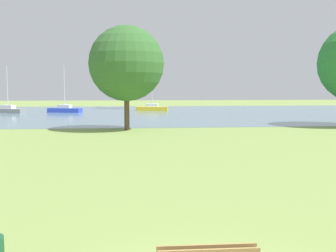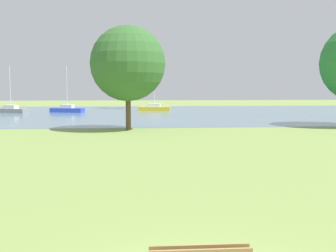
{
  "view_description": "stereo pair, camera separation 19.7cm",
  "coord_description": "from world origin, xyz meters",
  "px_view_note": "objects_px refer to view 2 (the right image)",
  "views": [
    {
      "loc": [
        -1.28,
        -6.84,
        3.79
      ],
      "look_at": [
        0.57,
        15.06,
        1.64
      ],
      "focal_mm": 43.87,
      "sensor_mm": 36.0,
      "label": 1
    },
    {
      "loc": [
        -1.09,
        -6.86,
        3.79
      ],
      "look_at": [
        0.57,
        15.06,
        1.64
      ],
      "focal_mm": 43.87,
      "sensor_mm": 36.0,
      "label": 2
    }
  ],
  "objects_px": {
    "sailboat_blue": "(67,109)",
    "tree_west_near": "(128,64)",
    "sailboat_yellow": "(154,108)",
    "sailboat_gray": "(11,110)"
  },
  "relations": [
    {
      "from": "sailboat_gray",
      "to": "tree_west_near",
      "type": "bearing_deg",
      "value": -54.58
    },
    {
      "from": "sailboat_gray",
      "to": "tree_west_near",
      "type": "height_order",
      "value": "tree_west_near"
    },
    {
      "from": "tree_west_near",
      "to": "sailboat_yellow",
      "type": "bearing_deg",
      "value": 82.9
    },
    {
      "from": "sailboat_yellow",
      "to": "tree_west_near",
      "type": "relative_size",
      "value": 0.83
    },
    {
      "from": "sailboat_blue",
      "to": "sailboat_yellow",
      "type": "bearing_deg",
      "value": 12.63
    },
    {
      "from": "sailboat_blue",
      "to": "tree_west_near",
      "type": "xyz_separation_m",
      "value": [
        9.26,
        -24.55,
        5.23
      ]
    },
    {
      "from": "sailboat_gray",
      "to": "sailboat_blue",
      "type": "bearing_deg",
      "value": 5.07
    },
    {
      "from": "sailboat_blue",
      "to": "sailboat_yellow",
      "type": "xyz_separation_m",
      "value": [
        12.67,
        2.84,
        0.01
      ]
    },
    {
      "from": "sailboat_blue",
      "to": "sailboat_yellow",
      "type": "distance_m",
      "value": 12.99
    },
    {
      "from": "sailboat_blue",
      "to": "sailboat_gray",
      "type": "relative_size",
      "value": 1.02
    }
  ]
}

